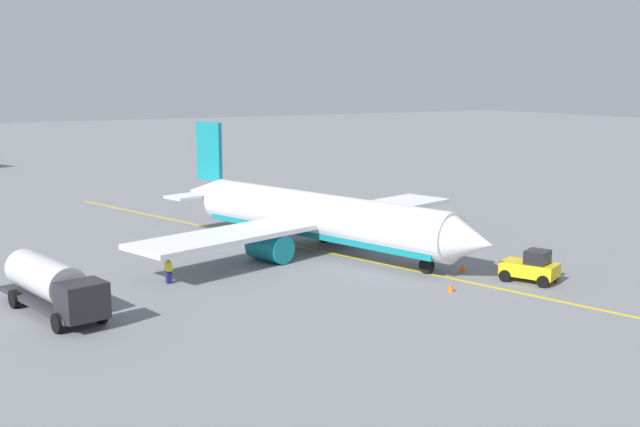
% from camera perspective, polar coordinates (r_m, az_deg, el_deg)
% --- Properties ---
extents(ground_plane, '(400.00, 400.00, 0.00)m').
position_cam_1_polar(ground_plane, '(61.11, 0.00, -2.77)').
color(ground_plane, slate).
extents(airplane, '(31.93, 31.92, 9.58)m').
position_cam_1_polar(airplane, '(60.94, -0.35, -0.30)').
color(airplane, white).
rests_on(airplane, ground).
extents(fuel_tanker, '(10.25, 4.47, 3.15)m').
position_cam_1_polar(fuel_tanker, '(47.21, -19.11, -5.01)').
color(fuel_tanker, '#2D2D33').
rests_on(fuel_tanker, ground).
extents(pushback_tug, '(4.11, 3.51, 2.20)m').
position_cam_1_polar(pushback_tug, '(53.66, 15.30, -3.82)').
color(pushback_tug, yellow).
rests_on(pushback_tug, ground).
extents(refueling_worker, '(0.53, 0.37, 1.71)m').
position_cam_1_polar(refueling_worker, '(52.41, -11.10, -4.19)').
color(refueling_worker, navy).
rests_on(refueling_worker, ground).
extents(safety_cone_nose, '(0.51, 0.51, 0.57)m').
position_cam_1_polar(safety_cone_nose, '(50.28, 9.63, -5.38)').
color(safety_cone_nose, '#F2590F').
rests_on(safety_cone_nose, ground).
extents(safety_cone_wingtip, '(0.51, 0.51, 0.57)m').
position_cam_1_polar(safety_cone_wingtip, '(55.36, 10.47, -3.98)').
color(safety_cone_wingtip, '#F2590F').
rests_on(safety_cone_wingtip, ground).
extents(taxi_line_marking, '(69.28, 20.31, 0.01)m').
position_cam_1_polar(taxi_line_marking, '(61.11, 0.00, -2.77)').
color(taxi_line_marking, yellow).
rests_on(taxi_line_marking, ground).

